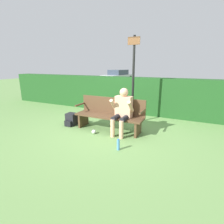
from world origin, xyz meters
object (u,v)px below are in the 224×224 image
at_px(park_bench, 110,114).
at_px(parked_car, 118,76).
at_px(signpost, 133,77).
at_px(person_seated, 122,109).
at_px(backpack, 71,120).
at_px(water_bottle, 118,145).

height_order(park_bench, parked_car, parked_car).
bearing_deg(signpost, person_seated, -87.69).
bearing_deg(parked_car, park_bench, -148.29).
relative_size(backpack, signpost, 0.14).
bearing_deg(backpack, parked_car, 107.96).
relative_size(backpack, parked_car, 0.08).
distance_m(backpack, signpost, 2.26).
bearing_deg(water_bottle, person_seated, 107.60).
relative_size(person_seated, parked_car, 0.27).
bearing_deg(signpost, water_bottle, -79.72).
distance_m(person_seated, backpack, 1.72).
xyz_separation_m(signpost, parked_car, (-6.06, 12.78, -0.84)).
relative_size(person_seated, backpack, 3.30).
bearing_deg(park_bench, person_seated, -15.47).
height_order(person_seated, backpack, person_seated).
relative_size(person_seated, water_bottle, 4.69).
bearing_deg(parked_car, water_bottle, -147.37).
bearing_deg(person_seated, backpack, -177.86).
xyz_separation_m(water_bottle, parked_car, (-6.40, 14.62, 0.48)).
xyz_separation_m(park_bench, signpost, (0.39, 0.78, 0.99)).
bearing_deg(backpack, park_bench, 8.30).
height_order(signpost, parked_car, signpost).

